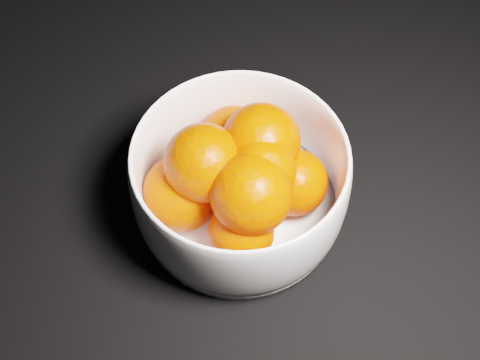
% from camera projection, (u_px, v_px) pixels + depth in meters
% --- Properties ---
extents(bowl, '(0.20, 0.20, 0.10)m').
position_uv_depth(bowl, '(240.00, 183.00, 0.60)').
color(bowl, white).
rests_on(bowl, ground).
extents(orange_pile, '(0.16, 0.16, 0.11)m').
position_uv_depth(orange_pile, '(237.00, 174.00, 0.59)').
color(orange_pile, '#ED3C00').
rests_on(orange_pile, bowl).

